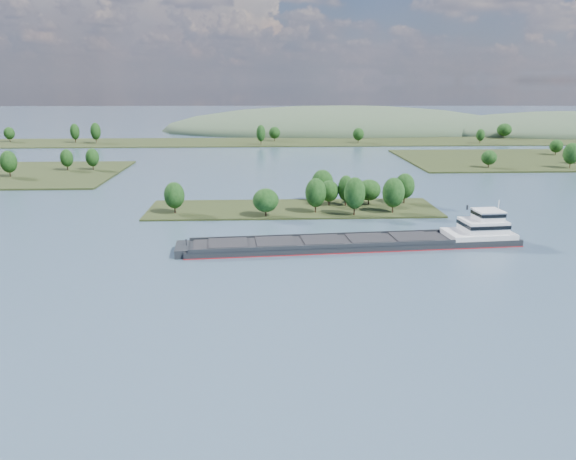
{
  "coord_description": "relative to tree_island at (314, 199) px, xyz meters",
  "views": [
    {
      "loc": [
        -10.45,
        -10.53,
        43.53
      ],
      "look_at": [
        -4.02,
        130.0,
        6.0
      ],
      "focal_mm": 35.0,
      "sensor_mm": 36.0,
      "label": 1
    }
  ],
  "objects": [
    {
      "name": "ground",
      "position": [
        -7.3,
        -59.0,
        -3.94
      ],
      "size": [
        1800.0,
        1800.0,
        0.0
      ],
      "primitive_type": "plane",
      "color": "#354A5D",
      "rests_on": "ground"
    },
    {
      "name": "tree_island",
      "position": [
        0.0,
        0.0,
        0.0
      ],
      "size": [
        100.0,
        32.51,
        13.8
      ],
      "color": "black",
      "rests_on": "ground"
    },
    {
      "name": "back_shoreline",
      "position": [
        0.63,
        220.87,
        -3.26
      ],
      "size": [
        900.0,
        60.0,
        15.53
      ],
      "color": "black",
      "rests_on": "ground"
    },
    {
      "name": "hill_east",
      "position": [
        252.7,
        291.0,
        -3.94
      ],
      "size": [
        260.0,
        140.0,
        36.0
      ],
      "primitive_type": "ellipsoid",
      "color": "#334630",
      "rests_on": "ground"
    },
    {
      "name": "hill_west",
      "position": [
        52.7,
        321.0,
        -3.94
      ],
      "size": [
        320.0,
        160.0,
        44.0
      ],
      "primitive_type": "ellipsoid",
      "color": "#334630",
      "rests_on": "ground"
    },
    {
      "name": "cargo_barge",
      "position": [
        12.52,
        -44.67,
        -2.36
      ],
      "size": [
        93.63,
        18.98,
        12.58
      ],
      "color": "black",
      "rests_on": "ground"
    }
  ]
}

